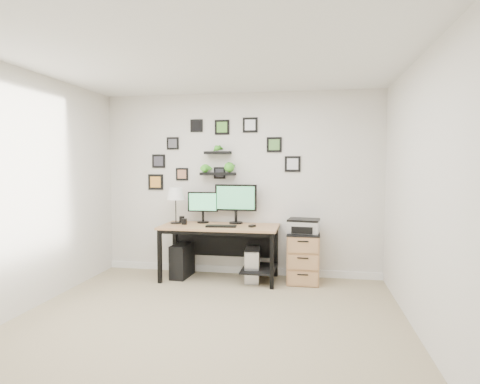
% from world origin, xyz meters
% --- Properties ---
extents(room, '(4.00, 4.00, 4.00)m').
position_xyz_m(room, '(0.00, 1.98, 0.05)').
color(room, tan).
rests_on(room, ground).
extents(desk, '(1.60, 0.70, 0.75)m').
position_xyz_m(desk, '(-0.18, 1.67, 0.63)').
color(desk, '#B08153').
rests_on(desk, ground).
extents(monitor_left, '(0.43, 0.18, 0.44)m').
position_xyz_m(monitor_left, '(-0.51, 1.84, 1.01)').
color(monitor_left, black).
rests_on(monitor_left, desk).
extents(monitor_right, '(0.60, 0.19, 0.55)m').
position_xyz_m(monitor_right, '(-0.03, 1.85, 1.08)').
color(monitor_right, black).
rests_on(monitor_right, desk).
extents(keyboard, '(0.42, 0.17, 0.02)m').
position_xyz_m(keyboard, '(-0.17, 1.52, 0.76)').
color(keyboard, black).
rests_on(keyboard, desk).
extents(mouse, '(0.09, 0.11, 0.03)m').
position_xyz_m(mouse, '(0.24, 1.58, 0.76)').
color(mouse, black).
rests_on(mouse, desk).
extents(table_lamp, '(0.25, 0.25, 0.51)m').
position_xyz_m(table_lamp, '(-0.87, 1.72, 1.16)').
color(table_lamp, black).
rests_on(table_lamp, desk).
extents(mug, '(0.07, 0.07, 0.08)m').
position_xyz_m(mug, '(-0.72, 1.64, 0.79)').
color(mug, black).
rests_on(mug, desk).
extents(pen_cup, '(0.08, 0.08, 0.10)m').
position_xyz_m(pen_cup, '(-0.80, 1.78, 0.80)').
color(pen_cup, black).
rests_on(pen_cup, desk).
extents(pc_tower_black, '(0.24, 0.48, 0.47)m').
position_xyz_m(pc_tower_black, '(-0.77, 1.68, 0.23)').
color(pc_tower_black, black).
rests_on(pc_tower_black, ground).
extents(pc_tower_grey, '(0.24, 0.46, 0.44)m').
position_xyz_m(pc_tower_grey, '(0.23, 1.66, 0.22)').
color(pc_tower_grey, gray).
rests_on(pc_tower_grey, ground).
extents(file_cabinet, '(0.43, 0.53, 0.67)m').
position_xyz_m(file_cabinet, '(0.92, 1.72, 0.34)').
color(file_cabinet, '#B08153').
rests_on(file_cabinet, ground).
extents(printer, '(0.44, 0.37, 0.18)m').
position_xyz_m(printer, '(0.92, 1.72, 0.76)').
color(printer, silver).
rests_on(printer, file_cabinet).
extents(wall_decor, '(2.25, 0.18, 1.04)m').
position_xyz_m(wall_decor, '(-0.31, 1.93, 1.67)').
color(wall_decor, black).
rests_on(wall_decor, ground).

